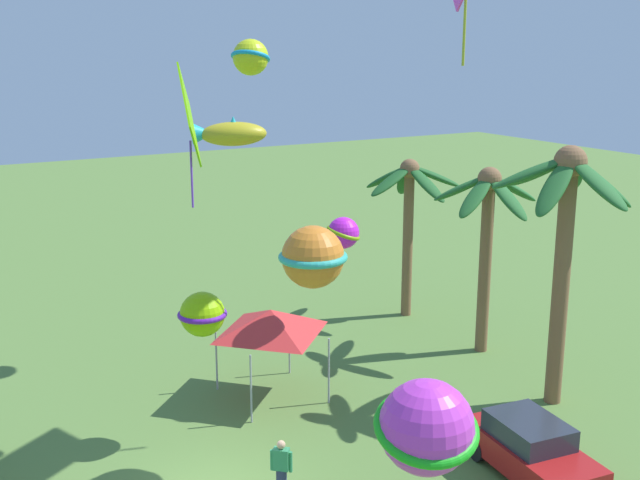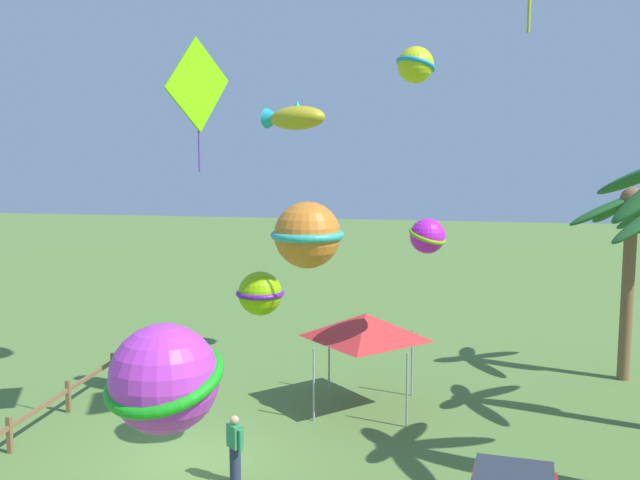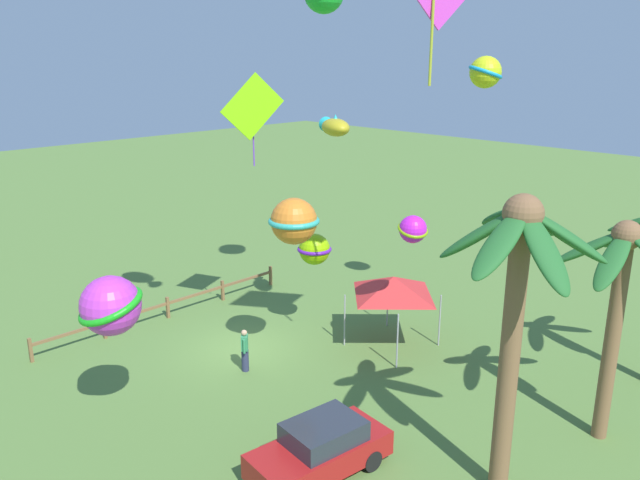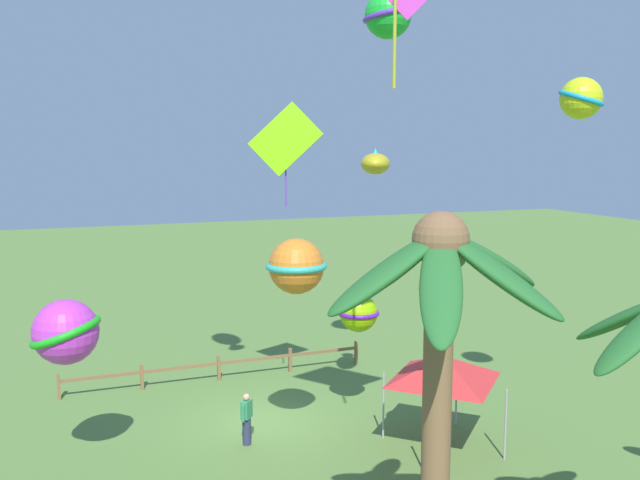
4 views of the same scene
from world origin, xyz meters
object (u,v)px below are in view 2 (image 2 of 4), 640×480
(palm_tree_2, at_px, (631,235))
(kite_ball_1, at_px, (307,235))
(festival_tent, at_px, (366,326))
(kite_ball_9, at_px, (427,236))
(kite_ball_7, at_px, (416,65))
(spectator_0, at_px, (235,448))
(kite_fish_3, at_px, (294,118))
(kite_ball_4, at_px, (164,379))
(kite_diamond_8, at_px, (198,86))
(kite_ball_0, at_px, (260,293))

(palm_tree_2, relative_size, kite_ball_1, 2.68)
(festival_tent, height_order, kite_ball_9, kite_ball_9)
(kite_ball_7, bearing_deg, kite_ball_9, 7.38)
(spectator_0, xyz_separation_m, kite_ball_1, (-1.09, 1.49, 4.83))
(kite_ball_1, xyz_separation_m, kite_fish_3, (-2.84, -0.92, 2.80))
(palm_tree_2, relative_size, spectator_0, 4.01)
(kite_ball_1, height_order, kite_ball_9, kite_ball_1)
(kite_ball_9, bearing_deg, kite_ball_4, -22.56)
(kite_diamond_8, bearing_deg, kite_ball_9, 112.82)
(spectator_0, bearing_deg, palm_tree_2, 132.20)
(kite_fish_3, bearing_deg, kite_ball_7, 149.32)
(festival_tent, bearing_deg, kite_fish_3, -51.95)
(festival_tent, distance_m, kite_ball_4, 10.65)
(festival_tent, distance_m, kite_ball_9, 3.61)
(spectator_0, xyz_separation_m, festival_tent, (-5.35, 2.38, 1.65))
(spectator_0, relative_size, kite_ball_4, 0.66)
(kite_ball_1, bearing_deg, palm_tree_2, 133.08)
(kite_ball_4, distance_m, kite_ball_7, 15.54)
(palm_tree_2, bearing_deg, kite_ball_0, -62.49)
(palm_tree_2, height_order, kite_ball_0, palm_tree_2)
(spectator_0, bearing_deg, kite_ball_1, 126.32)
(spectator_0, relative_size, kite_ball_1, 0.67)
(kite_ball_9, bearing_deg, palm_tree_2, 130.83)
(palm_tree_2, distance_m, kite_ball_0, 12.35)
(kite_ball_9, bearing_deg, kite_diamond_8, -67.18)
(kite_ball_0, bearing_deg, kite_ball_9, 92.36)
(palm_tree_2, xyz_separation_m, festival_tent, (4.18, -8.13, -2.37))
(kite_ball_7, relative_size, kite_ball_9, 1.33)
(kite_fish_3, relative_size, kite_diamond_8, 0.62)
(palm_tree_2, xyz_separation_m, spectator_0, (9.53, -10.51, -4.03))
(kite_ball_0, relative_size, kite_ball_9, 1.16)
(kite_ball_1, xyz_separation_m, kite_diamond_8, (-0.64, -2.81, 3.48))
(kite_ball_0, height_order, kite_ball_4, kite_ball_4)
(kite_fish_3, xyz_separation_m, kite_diamond_8, (2.20, -1.89, 0.68))
(spectator_0, bearing_deg, kite_ball_4, 4.62)
(kite_ball_7, bearing_deg, palm_tree_2, 95.05)
(kite_fish_3, distance_m, kite_ball_7, 6.08)
(kite_ball_0, distance_m, kite_diamond_8, 5.95)
(kite_fish_3, bearing_deg, kite_ball_9, 91.73)
(kite_ball_0, height_order, kite_diamond_8, kite_diamond_8)
(kite_fish_3, relative_size, kite_ball_4, 0.85)
(kite_ball_0, bearing_deg, kite_ball_4, 5.15)
(palm_tree_2, height_order, festival_tent, palm_tree_2)
(kite_diamond_8, height_order, kite_ball_9, kite_diamond_8)
(spectator_0, distance_m, kite_ball_4, 5.98)
(spectator_0, bearing_deg, kite_diamond_8, -142.67)
(festival_tent, xyz_separation_m, kite_ball_1, (4.25, -0.89, 3.18))
(kite_ball_1, bearing_deg, kite_fish_3, -162.08)
(palm_tree_2, height_order, kite_ball_1, kite_ball_1)
(palm_tree_2, distance_m, spectator_0, 14.75)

